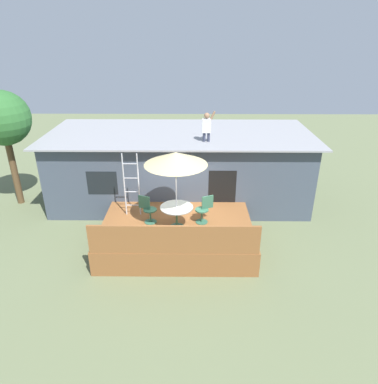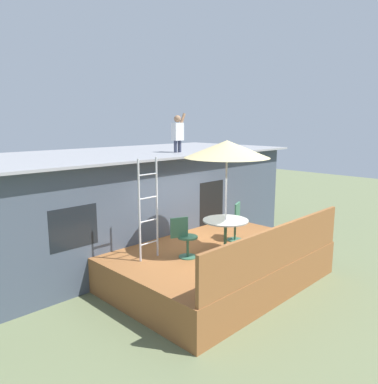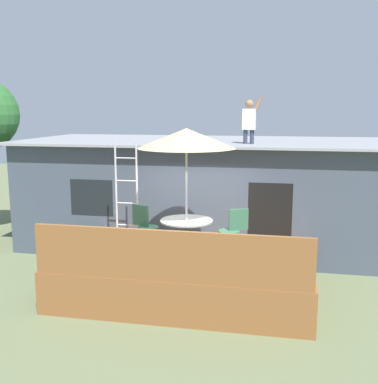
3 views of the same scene
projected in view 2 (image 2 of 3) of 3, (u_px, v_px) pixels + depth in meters
name	position (u px, v px, depth m)	size (l,w,h in m)	color
ground_plane	(217.00, 281.00, 8.93)	(40.00, 40.00, 0.00)	#66704C
house	(126.00, 200.00, 11.17)	(10.50, 4.50, 2.87)	#424C5B
deck	(217.00, 265.00, 8.86)	(4.93, 3.41, 0.80)	brown
deck_railing	(280.00, 247.00, 7.55)	(4.83, 0.08, 0.90)	brown
patio_table	(225.00, 227.00, 8.53)	(1.04, 1.04, 0.74)	#33664C
patio_umbrella	(227.00, 149.00, 8.21)	(1.90, 1.90, 2.54)	silver
step_ladder	(148.00, 209.00, 7.98)	(0.52, 0.04, 2.20)	silver
person_figure	(178.00, 131.00, 10.68)	(0.47, 0.20, 1.11)	#33384C
patio_chair_left	(185.00, 238.00, 8.14)	(0.60, 0.44, 0.92)	#33664C
patio_chair_right	(236.00, 222.00, 9.43)	(0.60, 0.44, 0.92)	#33664C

